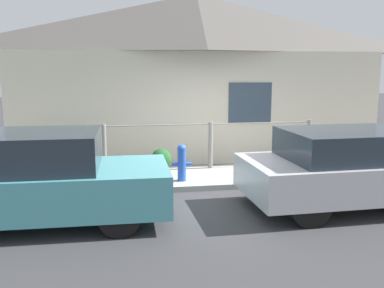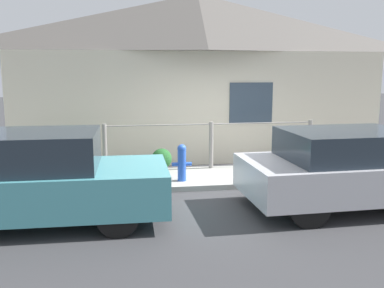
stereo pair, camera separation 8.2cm
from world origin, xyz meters
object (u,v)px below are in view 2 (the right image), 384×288
car_right (351,168)px  potted_plant_near_hydrant (162,159)px  car_left (33,179)px  fire_hydrant (182,162)px  potted_plant_by_fence (73,160)px

car_right → potted_plant_near_hydrant: (-3.05, 2.56, -0.28)m
car_left → potted_plant_near_hydrant: 3.39m
car_left → car_right: bearing=0.7°
fire_hydrant → potted_plant_by_fence: (-2.27, 0.93, -0.09)m
potted_plant_near_hydrant → fire_hydrant: bearing=-65.5°
fire_hydrant → potted_plant_by_fence: bearing=157.7°
car_left → potted_plant_near_hydrant: (2.20, 2.56, -0.30)m
fire_hydrant → potted_plant_near_hydrant: size_ratio=1.41×
car_right → fire_hydrant: 3.25m
car_left → car_right: 5.25m
car_left → car_right: car_left is taller
car_right → potted_plant_by_fence: car_right is taller
car_right → potted_plant_by_fence: 5.68m
potted_plant_by_fence → car_left: bearing=-95.9°
car_left → potted_plant_by_fence: car_left is taller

